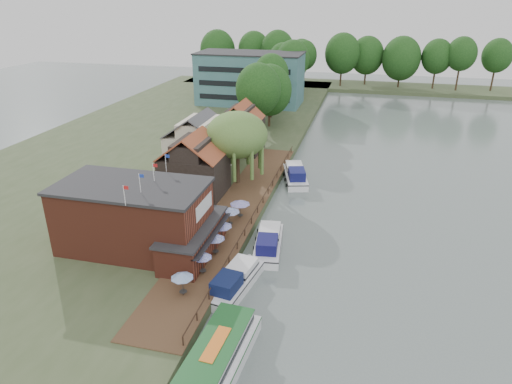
% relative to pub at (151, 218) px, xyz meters
% --- Properties ---
extents(ground, '(260.00, 260.00, 0.00)m').
position_rel_pub_xyz_m(ground, '(14.00, 1.00, -4.65)').
color(ground, '#566463').
rests_on(ground, ground).
extents(land_bank, '(50.00, 140.00, 1.00)m').
position_rel_pub_xyz_m(land_bank, '(-16.00, 36.00, -4.15)').
color(land_bank, '#384728').
rests_on(land_bank, ground).
extents(quay_deck, '(6.00, 50.00, 0.10)m').
position_rel_pub_xyz_m(quay_deck, '(6.00, 11.00, -3.60)').
color(quay_deck, '#47301E').
rests_on(quay_deck, land_bank).
extents(quay_rail, '(0.20, 49.00, 1.00)m').
position_rel_pub_xyz_m(quay_rail, '(8.70, 11.50, -3.15)').
color(quay_rail, black).
rests_on(quay_rail, land_bank).
extents(pub, '(20.00, 11.00, 7.30)m').
position_rel_pub_xyz_m(pub, '(0.00, 0.00, 0.00)').
color(pub, maroon).
rests_on(pub, land_bank).
extents(hotel_block, '(25.40, 12.40, 12.30)m').
position_rel_pub_xyz_m(hotel_block, '(-8.00, 71.00, 2.50)').
color(hotel_block, '#38666B').
rests_on(hotel_block, land_bank).
extents(cottage_a, '(8.60, 7.60, 8.50)m').
position_rel_pub_xyz_m(cottage_a, '(-1.00, 15.00, 0.60)').
color(cottage_a, black).
rests_on(cottage_a, land_bank).
extents(cottage_b, '(9.60, 8.60, 8.50)m').
position_rel_pub_xyz_m(cottage_b, '(-4.00, 25.00, 0.60)').
color(cottage_b, beige).
rests_on(cottage_b, land_bank).
extents(cottage_c, '(7.60, 7.60, 8.50)m').
position_rel_pub_xyz_m(cottage_c, '(0.00, 34.00, 0.60)').
color(cottage_c, black).
rests_on(cottage_c, land_bank).
extents(willow, '(8.60, 8.60, 10.43)m').
position_rel_pub_xyz_m(willow, '(3.50, 20.00, 1.56)').
color(willow, '#476B2D').
rests_on(willow, land_bank).
extents(umbrella_0, '(2.08, 2.08, 2.38)m').
position_rel_pub_xyz_m(umbrella_0, '(6.23, -6.95, -2.36)').
color(umbrella_0, '#1C4C9A').
rests_on(umbrella_0, quay_deck).
extents(umbrella_1, '(1.95, 1.95, 2.38)m').
position_rel_pub_xyz_m(umbrella_1, '(6.76, -3.31, -2.36)').
color(umbrella_1, '#1B2699').
rests_on(umbrella_1, quay_deck).
extents(umbrella_2, '(2.10, 2.10, 2.38)m').
position_rel_pub_xyz_m(umbrella_2, '(6.79, 0.41, -2.36)').
color(umbrella_2, navy).
rests_on(umbrella_2, quay_deck).
extents(umbrella_3, '(2.38, 2.38, 2.38)m').
position_rel_pub_xyz_m(umbrella_3, '(6.58, 3.16, -2.36)').
color(umbrella_3, '#1C219C').
rests_on(umbrella_3, quay_deck).
extents(umbrella_4, '(2.43, 2.43, 2.38)m').
position_rel_pub_xyz_m(umbrella_4, '(6.37, 6.85, -2.36)').
color(umbrella_4, '#1B3B95').
rests_on(umbrella_4, quay_deck).
extents(umbrella_5, '(2.44, 2.44, 2.38)m').
position_rel_pub_xyz_m(umbrella_5, '(6.98, 9.16, -2.36)').
color(umbrella_5, navy).
rests_on(umbrella_5, quay_deck).
extents(cruiser_0, '(4.61, 10.04, 2.34)m').
position_rel_pub_xyz_m(cruiser_0, '(10.06, -3.39, -3.48)').
color(cruiser_0, silver).
rests_on(cruiser_0, ground).
extents(cruiser_1, '(4.44, 10.15, 2.38)m').
position_rel_pub_xyz_m(cruiser_1, '(11.56, 4.48, -3.46)').
color(cruiser_1, silver).
rests_on(cruiser_1, ground).
extents(cruiser_2, '(5.99, 10.86, 2.52)m').
position_rel_pub_xyz_m(cruiser_2, '(11.04, 25.32, -3.39)').
color(cruiser_2, white).
rests_on(cruiser_2, ground).
extents(tour_boat, '(4.45, 13.10, 2.81)m').
position_rel_pub_xyz_m(tour_boat, '(11.70, -14.60, -3.24)').
color(tour_boat, silver).
rests_on(tour_boat, ground).
extents(swan, '(0.44, 0.44, 0.44)m').
position_rel_pub_xyz_m(swan, '(12.00, -11.27, -4.43)').
color(swan, white).
rests_on(swan, ground).
extents(bank_tree_0, '(8.46, 8.46, 13.66)m').
position_rel_pub_xyz_m(bank_tree_0, '(0.61, 44.28, 3.18)').
color(bank_tree_0, '#143811').
rests_on(bank_tree_0, land_bank).
extents(bank_tree_1, '(8.93, 8.93, 12.53)m').
position_rel_pub_xyz_m(bank_tree_1, '(1.23, 51.21, 2.61)').
color(bank_tree_1, '#143811').
rests_on(bank_tree_1, land_bank).
extents(bank_tree_2, '(7.49, 7.49, 13.69)m').
position_rel_pub_xyz_m(bank_tree_2, '(-0.04, 58.39, 3.20)').
color(bank_tree_2, '#143811').
rests_on(bank_tree_2, land_bank).
extents(bank_tree_3, '(8.49, 8.49, 14.70)m').
position_rel_pub_xyz_m(bank_tree_3, '(0.98, 79.31, 3.70)').
color(bank_tree_3, '#143811').
rests_on(bank_tree_3, land_bank).
extents(bank_tree_4, '(7.67, 7.67, 13.37)m').
position_rel_pub_xyz_m(bank_tree_4, '(-2.72, 85.27, 3.04)').
color(bank_tree_4, '#143811').
rests_on(bank_tree_4, land_bank).
extents(bank_tree_5, '(7.42, 7.42, 13.16)m').
position_rel_pub_xyz_m(bank_tree_5, '(1.31, 96.54, 2.93)').
color(bank_tree_5, '#143811').
rests_on(bank_tree_5, land_bank).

